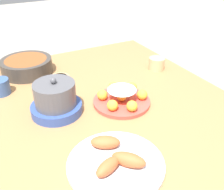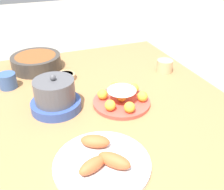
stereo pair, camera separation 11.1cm
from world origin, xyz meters
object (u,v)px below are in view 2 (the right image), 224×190
object	(u,v)px
warming_pot	(55,96)
cup_near	(165,66)
seafood_platter	(102,161)
cup_far	(8,81)
dining_table	(103,118)
cake_plate	(122,99)
sauce_bowl	(65,76)
serving_bowl	(36,62)

from	to	relation	value
warming_pot	cup_near	bearing A→B (deg)	-76.24
seafood_platter	cup_far	xyz separation A→B (m)	(0.63, 0.25, 0.02)
dining_table	cake_plate	world-z (taller)	cake_plate
sauce_bowl	seafood_platter	world-z (taller)	seafood_platter
cup_far	warming_pot	distance (m)	0.32
seafood_platter	dining_table	bearing A→B (deg)	-19.85
cake_plate	cup_far	size ratio (longest dim) A/B	2.97
serving_bowl	cup_far	world-z (taller)	serving_bowl
seafood_platter	warming_pot	bearing A→B (deg)	11.01
cup_far	warming_pot	bearing A→B (deg)	-146.19
cup_near	warming_pot	size ratio (longest dim) A/B	0.41
serving_bowl	warming_pot	world-z (taller)	warming_pot
cake_plate	warming_pot	xyz separation A→B (m)	(0.06, 0.27, 0.03)
dining_table	cup_near	size ratio (longest dim) A/B	15.13
sauce_bowl	cup_near	xyz separation A→B (m)	(-0.11, -0.51, 0.02)
serving_bowl	cup_near	world-z (taller)	serving_bowl
sauce_bowl	cup_far	xyz separation A→B (m)	(0.01, 0.27, 0.02)
cup_near	cup_far	xyz separation A→B (m)	(0.12, 0.78, 0.00)
cup_near	cup_far	size ratio (longest dim) A/B	1.02
dining_table	seafood_platter	distance (m)	0.38
cup_near	cup_far	bearing A→B (deg)	81.47
sauce_bowl	warming_pot	size ratio (longest dim) A/B	0.49
dining_table	cup_far	xyz separation A→B (m)	(0.28, 0.37, 0.12)
cake_plate	seafood_platter	world-z (taller)	cake_plate
sauce_bowl	seafood_platter	size ratio (longest dim) A/B	0.33
cup_near	dining_table	bearing A→B (deg)	112.30
cup_near	seafood_platter	bearing A→B (deg)	134.00
seafood_platter	warming_pot	size ratio (longest dim) A/B	1.48
cake_plate	sauce_bowl	xyz separation A→B (m)	(0.32, 0.17, -0.01)
cake_plate	cup_far	xyz separation A→B (m)	(0.33, 0.44, 0.01)
sauce_bowl	cup_near	world-z (taller)	cup_near
sauce_bowl	seafood_platter	distance (m)	0.62
dining_table	cup_near	bearing A→B (deg)	-67.70
dining_table	serving_bowl	world-z (taller)	serving_bowl
dining_table	serving_bowl	xyz separation A→B (m)	(0.45, 0.22, 0.13)
seafood_platter	cup_near	xyz separation A→B (m)	(0.51, -0.53, 0.02)
cake_plate	cup_near	bearing A→B (deg)	-57.85
dining_table	cup_far	bearing A→B (deg)	52.78
sauce_bowl	cup_far	world-z (taller)	cup_far
dining_table	sauce_bowl	xyz separation A→B (m)	(0.27, 0.10, 0.10)
cup_far	warming_pot	xyz separation A→B (m)	(-0.26, -0.18, 0.02)
dining_table	warming_pot	distance (m)	0.24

